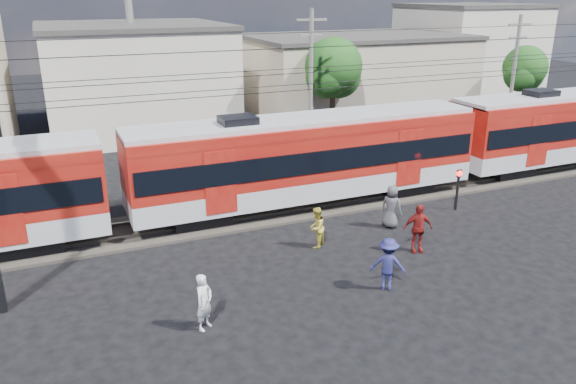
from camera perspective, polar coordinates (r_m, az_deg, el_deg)
name	(u,v)px	position (r m, az deg, el deg)	size (l,w,h in m)	color
ground	(340,299)	(18.52, 5.29, -10.78)	(120.00, 120.00, 0.00)	black
track_bed	(255,213)	(25.08, -3.36, -2.10)	(70.00, 3.40, 0.12)	#2D2823
rail_near	(261,216)	(24.38, -2.76, -2.45)	(70.00, 0.12, 0.12)	#59544C
rail_far	(249,205)	(25.69, -3.94, -1.28)	(70.00, 0.12, 0.12)	#59544C
commuter_train	(311,155)	(25.31, 2.38, 3.73)	(50.30, 3.08, 4.17)	black
catenary	(25,117)	(22.36, -25.12, 6.95)	(70.00, 9.30, 7.52)	black
building_midwest	(135,77)	(41.74, -15.27, 11.20)	(12.24, 12.24, 7.30)	beige
building_mideast	(355,77)	(44.19, 6.77, 11.53)	(16.32, 10.20, 6.30)	#B9A58D
building_east	(467,51)	(55.38, 17.73, 13.45)	(10.20, 10.20, 8.30)	beige
utility_pole_mid	(311,82)	(32.42, 2.33, 11.14)	(1.80, 0.24, 8.50)	slate
utility_pole_east	(513,75)	(39.73, 21.92, 10.99)	(1.80, 0.24, 8.00)	slate
tree_near	(335,70)	(36.56, 4.83, 12.27)	(3.82, 3.64, 6.72)	#382619
tree_far	(526,70)	(44.88, 22.99, 11.34)	(3.36, 3.12, 5.76)	#382619
pedestrian_a	(204,302)	(16.76, -8.52, -10.99)	(0.64, 0.42, 1.75)	white
pedestrian_b	(316,228)	(21.62, 2.90, -3.62)	(0.79, 0.61, 1.62)	gold
pedestrian_c	(388,264)	(18.89, 10.10, -7.22)	(1.18, 0.68, 1.82)	navy
pedestrian_d	(418,228)	(21.72, 13.05, -3.62)	(1.12, 0.47, 1.91)	maroon
pedestrian_e	(392,207)	(23.75, 10.48, -1.46)	(0.90, 0.59, 1.84)	#49484D
car_silver	(537,132)	(40.40, 24.01, 5.64)	(1.65, 4.10, 1.40)	#ABAEB2
crossing_signal	(458,182)	(26.23, 16.90, 0.97)	(0.28, 0.28, 1.90)	black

